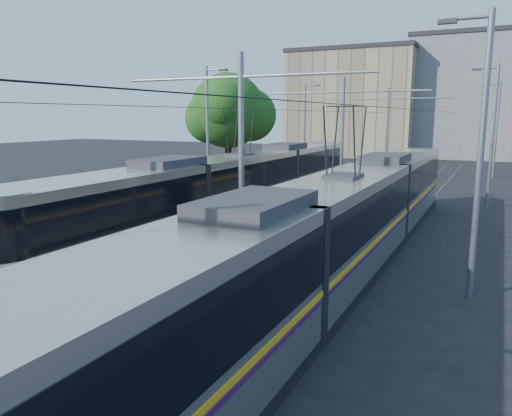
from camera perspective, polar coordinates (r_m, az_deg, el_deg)
The scene contains 13 objects.
ground at distance 11.94m, azimuth -20.56°, elevation -16.09°, with size 160.00×160.00×0.00m, color black.
platform at distance 25.96m, azimuth 7.66°, elevation -0.86°, with size 4.00×50.00×0.30m, color gray.
tactile_strip_left at distance 26.41m, azimuth 4.69°, elevation -0.26°, with size 0.70×50.00×0.01m, color gray.
tactile_strip_right at distance 25.52m, azimuth 10.76°, elevation -0.79°, with size 0.70×50.00×0.01m, color gray.
rails at distance 25.98m, azimuth 7.66°, elevation -1.15°, with size 8.71×70.00×0.03m.
tram_left at distance 24.91m, azimuth -1.91°, elevation 2.39°, with size 2.43×29.21×5.50m.
tram_right at distance 16.18m, azimuth 9.77°, elevation -1.63°, with size 2.43×31.50×5.50m.
catenary at distance 22.79m, azimuth 5.62°, elevation 8.70°, with size 9.20×70.00×7.00m.
street_lamps at distance 29.30m, azimuth 10.38°, elevation 8.30°, with size 15.18×38.22×8.00m.
shelter at distance 21.41m, azimuth 6.82°, elevation 0.22°, with size 0.88×1.11×2.14m.
tree at distance 34.44m, azimuth -2.56°, elevation 10.91°, with size 5.58×5.15×8.10m.
building_left at distance 69.56m, azimuth 11.37°, elevation 11.64°, with size 16.32×12.24×13.72m.
building_centre at distance 71.24m, azimuth 25.04°, elevation 11.41°, with size 18.36×14.28×15.11m.
Camera 1 is at (8.01, -7.17, 5.21)m, focal length 35.00 mm.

